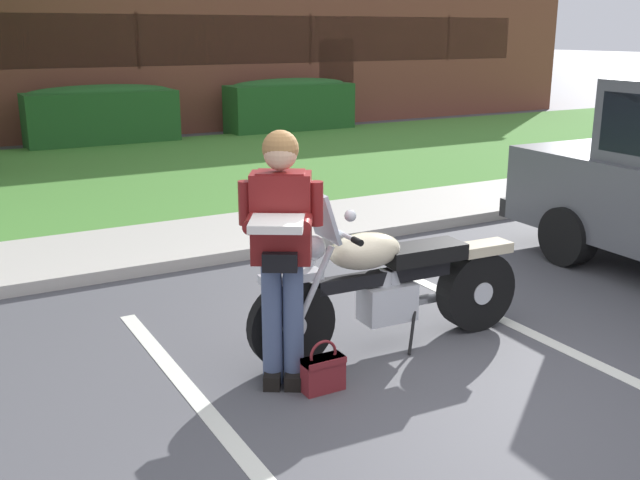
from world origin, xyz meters
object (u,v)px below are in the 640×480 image
object	(u,v)px
rider_person	(281,240)
hedge_center_left	(102,114)
handbag	(323,371)
hedge_center_right	(290,104)
brick_building	(86,42)
motorcycle	(399,283)

from	to	relation	value
rider_person	hedge_center_left	distance (m)	11.56
hedge_center_left	handbag	bearing A→B (deg)	-96.76
hedge_center_right	brick_building	size ratio (longest dim) A/B	0.12
rider_person	brick_building	size ratio (longest dim) A/B	0.07
motorcycle	brick_building	xyz separation A→B (m)	(1.60, 17.09, 1.51)
hedge_center_right	brick_building	bearing A→B (deg)	119.22
hedge_center_left	motorcycle	bearing A→B (deg)	-92.64
handbag	brick_building	xyz separation A→B (m)	(2.46, 17.48, 1.86)
handbag	brick_building	size ratio (longest dim) A/B	0.01
hedge_center_right	brick_building	distance (m)	6.80
brick_building	hedge_center_right	bearing A→B (deg)	-60.78
brick_building	hedge_center_left	bearing A→B (deg)	-100.54
motorcycle	hedge_center_left	bearing A→B (deg)	87.36
handbag	hedge_center_left	distance (m)	11.76
motorcycle	handbag	world-z (taller)	motorcycle
handbag	rider_person	bearing A→B (deg)	131.72
motorcycle	brick_building	bearing A→B (deg)	84.65
hedge_center_left	brick_building	distance (m)	6.07
hedge_center_right	handbag	bearing A→B (deg)	-116.11
hedge_center_right	rider_person	bearing A→B (deg)	-117.28
handbag	hedge_center_right	size ratio (longest dim) A/B	0.12
hedge_center_left	hedge_center_right	distance (m)	4.33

